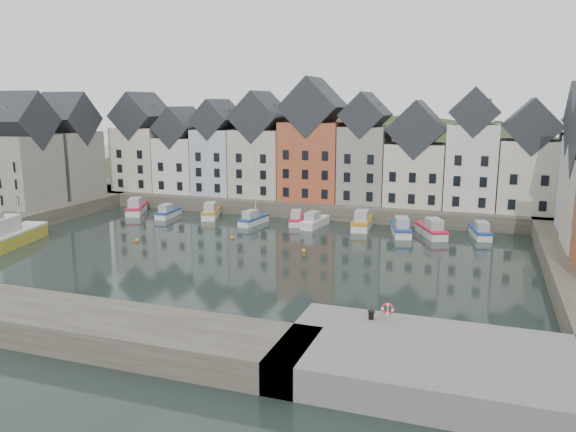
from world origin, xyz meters
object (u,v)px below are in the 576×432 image
at_px(boat_a, 136,208).
at_px(large_vessel, 9,235).
at_px(life_ring_post, 388,309).
at_px(mooring_bollard, 371,315).
at_px(boat_d, 253,219).

xyz_separation_m(boat_a, large_vessel, (-2.34, -21.42, 0.51)).
bearing_deg(life_ring_post, mooring_bollard, 172.94).
bearing_deg(boat_a, mooring_bollard, -63.44).
bearing_deg(mooring_bollard, boat_d, 124.15).
xyz_separation_m(boat_d, mooring_bollard, (22.50, -33.18, 1.61)).
bearing_deg(boat_a, life_ring_post, -62.82).
relative_size(mooring_bollard, life_ring_post, 0.43).
bearing_deg(life_ring_post, large_vessel, 163.78).
bearing_deg(boat_d, boat_a, -175.54).
bearing_deg(large_vessel, boat_d, 30.48).
relative_size(boat_a, boat_d, 0.66).
distance_m(boat_a, boat_d, 19.24).
distance_m(boat_a, life_ring_post, 55.05).
distance_m(boat_a, mooring_bollard, 54.09).
bearing_deg(mooring_bollard, life_ring_post, -7.06).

